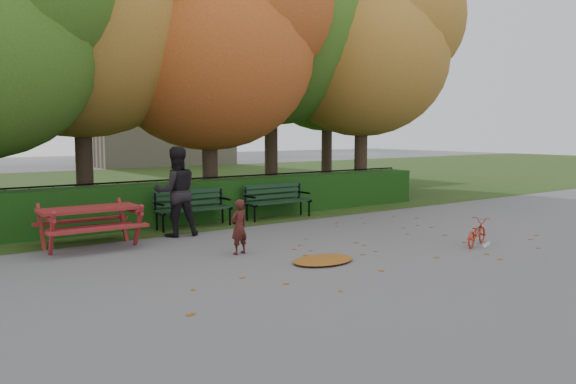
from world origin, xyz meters
TOP-DOWN VIEW (x-y plane):
  - ground at (0.00, 0.00)m, footprint 90.00×90.00m
  - grass_strip at (0.00, 14.00)m, footprint 90.00×90.00m
  - building_right at (8.00, 28.00)m, footprint 9.00×6.00m
  - hedge at (0.00, 4.50)m, footprint 13.00×0.90m
  - iron_fence at (0.00, 5.30)m, footprint 14.00×0.04m
  - tree_b at (-2.44, 6.75)m, footprint 6.72×6.40m
  - tree_c at (0.83, 5.96)m, footprint 6.30×6.00m
  - tree_d at (3.88, 7.23)m, footprint 7.14×6.80m
  - tree_e at (6.52, 5.77)m, footprint 6.09×5.80m
  - tree_g at (8.33, 9.76)m, footprint 6.30×6.00m
  - bench_left at (-1.30, 3.70)m, footprint 1.80×0.57m
  - bench_right at (1.10, 3.70)m, footprint 1.80×0.57m
  - picnic_table at (-3.93, 2.77)m, footprint 1.85×1.50m
  - leaf_pile at (-1.05, -0.83)m, footprint 1.28×0.99m
  - leaf_scatter at (0.00, 0.30)m, footprint 9.00×5.70m
  - child at (-1.90, 0.57)m, footprint 0.42×0.32m
  - adult at (-2.06, 2.90)m, footprint 1.04×0.87m
  - bicycle at (2.31, -1.50)m, footprint 1.06×0.65m

SIDE VIEW (x-z plane):
  - ground at x=0.00m, z-range 0.00..0.00m
  - grass_strip at x=0.00m, z-range 0.01..0.01m
  - leaf_scatter at x=0.00m, z-range 0.00..0.01m
  - leaf_pile at x=-1.05m, z-range 0.00..0.08m
  - bicycle at x=2.31m, z-range 0.00..0.52m
  - hedge at x=0.00m, z-range 0.00..1.00m
  - child at x=-1.90m, z-range 0.00..1.01m
  - bench_left at x=-1.30m, z-range 0.08..0.96m
  - bench_right at x=1.10m, z-range 0.08..0.96m
  - iron_fence at x=0.00m, z-range 0.03..1.05m
  - picnic_table at x=-3.93m, z-range 0.16..1.06m
  - adult at x=-2.06m, z-range 0.00..1.92m
  - tree_c at x=0.83m, z-range 0.82..8.82m
  - tree_e at x=6.52m, z-range 1.01..9.16m
  - tree_g at x=8.33m, z-range 1.10..9.65m
  - tree_b at x=-2.44m, z-range 1.01..9.80m
  - tree_d at x=3.88m, z-range 1.19..10.77m
  - building_right at x=8.00m, z-range 0.00..12.00m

